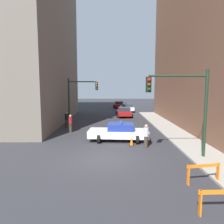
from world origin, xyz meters
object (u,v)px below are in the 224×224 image
object	(u,v)px
parked_car_mid	(127,108)
pedestrian_sidewalk	(146,136)
police_car	(119,132)
barrier_front	(222,198)
traffic_light_near	(186,100)
parked_car_near	(124,112)
traffic_light_far	(78,94)
traffic_cone	(132,141)
pedestrian_corner	(67,119)
barrier_mid	(203,170)
parked_car_far	(119,104)
pedestrian_crossing	(71,123)

from	to	relation	value
parked_car_mid	pedestrian_sidewalk	size ratio (longest dim) A/B	2.67
police_car	barrier_front	distance (m)	10.50
traffic_light_near	parked_car_near	xyz separation A→B (m)	(-2.41, 17.83, -2.86)
traffic_light_far	barrier_front	world-z (taller)	traffic_light_far
parked_car_near	traffic_cone	world-z (taller)	parked_car_near
pedestrian_corner	barrier_front	distance (m)	17.72
parked_car_near	barrier_mid	bearing A→B (deg)	-85.25
parked_car_far	barrier_front	world-z (taller)	parked_car_far
barrier_mid	traffic_cone	world-z (taller)	barrier_mid
traffic_light_near	pedestrian_crossing	size ratio (longest dim) A/B	3.13
pedestrian_crossing	pedestrian_sidewalk	bearing A→B (deg)	-160.22
barrier_front	police_car	bearing A→B (deg)	106.47
parked_car_mid	parked_car_far	xyz separation A→B (m)	(-1.05, 6.17, 0.00)
traffic_cone	barrier_front	bearing A→B (deg)	-76.26
pedestrian_crossing	traffic_cone	bearing A→B (deg)	-161.81
traffic_light_near	parked_car_mid	distance (m)	24.10
parked_car_mid	parked_car_near	bearing A→B (deg)	-103.19
pedestrian_crossing	pedestrian_corner	bearing A→B (deg)	-11.10
parked_car_mid	pedestrian_sidewalk	xyz separation A→B (m)	(-0.43, -21.58, 0.19)
barrier_mid	traffic_cone	bearing A→B (deg)	112.08
parked_car_near	parked_car_mid	bearing A→B (deg)	80.53
pedestrian_corner	traffic_cone	distance (m)	9.31
police_car	pedestrian_corner	xyz separation A→B (m)	(-5.23, 5.63, 0.14)
pedestrian_crossing	pedestrian_sidewalk	xyz separation A→B (m)	(6.20, -5.18, 0.00)
barrier_front	traffic_cone	bearing A→B (deg)	103.74
pedestrian_crossing	parked_car_far	bearing A→B (deg)	-44.26
barrier_front	traffic_cone	xyz separation A→B (m)	(-2.12, 8.67, -0.30)
traffic_light_near	pedestrian_sidewalk	size ratio (longest dim) A/B	3.13
traffic_light_near	pedestrian_corner	xyz separation A→B (m)	(-8.96, 9.88, -2.67)
traffic_light_far	pedestrian_corner	world-z (taller)	traffic_light_far
traffic_light_near	police_car	xyz separation A→B (m)	(-3.73, 4.24, -2.81)
pedestrian_corner	traffic_cone	xyz separation A→B (m)	(6.09, -7.03, -0.54)
parked_car_far	pedestrian_corner	bearing A→B (deg)	-106.00
parked_car_near	barrier_front	bearing A→B (deg)	-86.83
pedestrian_crossing	barrier_front	distance (m)	15.22
parked_car_far	pedestrian_crossing	distance (m)	23.25
traffic_light_near	barrier_front	distance (m)	6.56
traffic_light_far	parked_car_near	distance (m)	8.28
pedestrian_crossing	pedestrian_corner	size ratio (longest dim) A/B	1.00
pedestrian_corner	police_car	bearing A→B (deg)	-169.37
parked_car_far	pedestrian_sidewalk	xyz separation A→B (m)	(0.62, -27.75, 0.19)
police_car	parked_car_mid	size ratio (longest dim) A/B	1.09
parked_car_near	barrier_mid	distance (m)	21.37
parked_car_far	barrier_mid	distance (m)	33.56
traffic_light_near	parked_car_near	world-z (taller)	traffic_light_near
pedestrian_corner	barrier_front	world-z (taller)	pedestrian_corner
traffic_light_far	barrier_front	bearing A→B (deg)	-68.24
pedestrian_corner	parked_car_far	bearing A→B (deg)	-49.89
traffic_light_far	barrier_front	xyz separation A→B (m)	(7.28, -18.22, -2.78)
traffic_light_far	parked_car_mid	xyz separation A→B (m)	(6.54, 11.49, -2.72)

